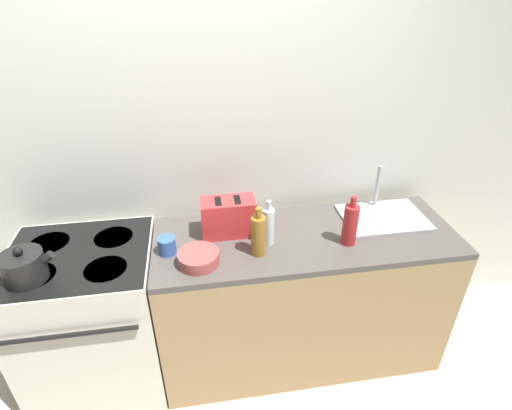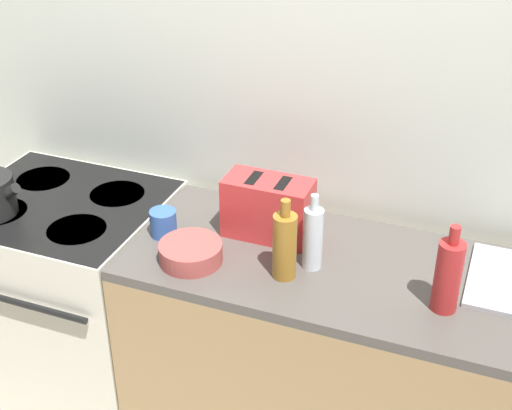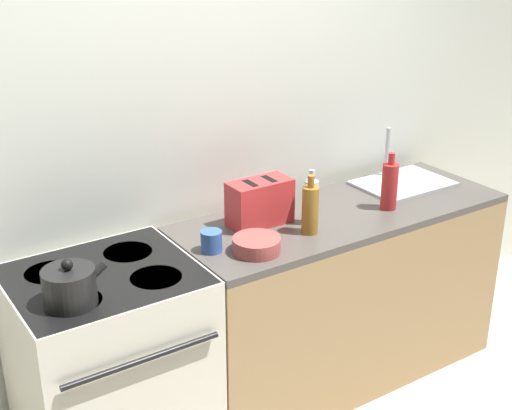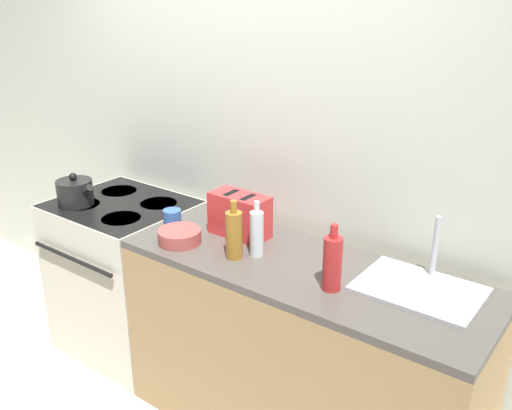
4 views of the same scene
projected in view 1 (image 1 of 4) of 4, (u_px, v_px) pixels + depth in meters
The scene contains 12 objects.
ground_plane at pixel (211, 403), 2.35m from camera, with size 12.00×12.00×0.00m, color beige.
wall_back at pixel (191, 152), 2.28m from camera, with size 8.00×0.05×2.60m.
stove at pixel (94, 317), 2.30m from camera, with size 0.75×0.69×0.93m.
counter_block at pixel (302, 297), 2.46m from camera, with size 1.69×0.62×0.93m.
kettle at pixel (24, 267), 1.87m from camera, with size 0.25×0.20×0.19m.
toaster at pixel (228, 217), 2.18m from camera, with size 0.29×0.15×0.21m.
sink_tray at pixel (383, 215), 2.37m from camera, with size 0.49×0.35×0.28m.
bottle_amber at pixel (258, 235), 2.02m from camera, with size 0.08×0.08×0.27m.
bottle_clear at pixel (268, 226), 2.10m from camera, with size 0.06×0.06×0.26m.
bottle_red at pixel (350, 224), 2.10m from camera, with size 0.08×0.08×0.28m.
cup_blue at pixel (167, 246), 2.06m from camera, with size 0.09×0.09×0.09m.
bowl at pixel (198, 258), 1.99m from camera, with size 0.21×0.21×0.06m.
Camera 1 is at (0.03, -1.44, 2.21)m, focal length 28.00 mm.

